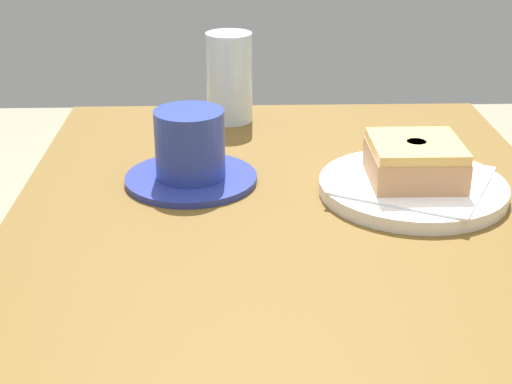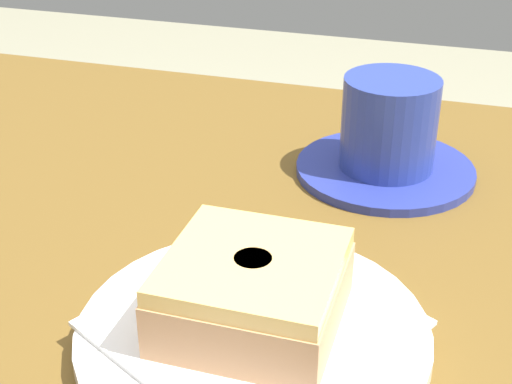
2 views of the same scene
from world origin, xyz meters
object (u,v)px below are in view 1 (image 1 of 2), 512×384
at_px(plate_glazed_square, 412,188).
at_px(donut_glazed_square, 415,160).
at_px(water_glass, 229,77).
at_px(coffee_cup, 190,152).

bearing_deg(plate_glazed_square, donut_glazed_square, 0.00).
bearing_deg(water_glass, donut_glazed_square, 37.70).
bearing_deg(coffee_cup, plate_glazed_square, 80.54).
height_order(water_glass, coffee_cup, water_glass).
relative_size(plate_glazed_square, coffee_cup, 1.37).
height_order(plate_glazed_square, water_glass, water_glass).
distance_m(donut_glazed_square, coffee_cup, 0.26).
xyz_separation_m(plate_glazed_square, water_glass, (-0.27, -0.21, 0.06)).
xyz_separation_m(plate_glazed_square, donut_glazed_square, (0.00, 0.00, 0.03)).
bearing_deg(water_glass, plate_glazed_square, 37.70).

